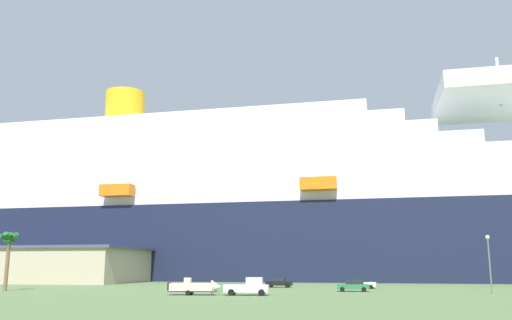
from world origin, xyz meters
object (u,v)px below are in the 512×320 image
street_lamp (489,255)px  pickup_truck (248,287)px  palm_tree (9,243)px  cruise_ship (225,212)px  small_boat_on_trailer (197,287)px  parked_car_black_coupe (279,282)px  parked_car_white_van (362,283)px  parked_car_green_wagon (353,286)px

street_lamp → pickup_truck: bearing=-160.6°
palm_tree → street_lamp: 68.60m
cruise_ship → pickup_truck: size_ratio=42.44×
small_boat_on_trailer → palm_tree: (-31.34, 4.53, 6.00)m
small_boat_on_trailer → street_lamp: bearing=17.5°
pickup_truck → small_boat_on_trailer: size_ratio=0.76×
parked_car_black_coupe → cruise_ship: bearing=117.8°
parked_car_white_van → parked_car_green_wagon: (-0.78, -10.32, -0.00)m
palm_tree → parked_car_white_van: (50.87, 19.96, -6.13)m
cruise_ship → palm_tree: (-15.09, -62.89, -10.24)m
cruise_ship → small_boat_on_trailer: (16.25, -67.42, -16.23)m
cruise_ship → palm_tree: bearing=-103.5°
palm_tree → parked_car_green_wagon: palm_tree is taller
parked_car_white_van → palm_tree: bearing=-158.6°
parked_car_black_coupe → palm_tree: bearing=-149.8°
pickup_truck → small_boat_on_trailer: bearing=-171.9°
pickup_truck → parked_car_green_wagon: size_ratio=1.25×
cruise_ship → street_lamp: 77.97m
pickup_truck → parked_car_white_van: size_ratio=1.26×
cruise_ship → street_lamp: size_ratio=32.23×
small_boat_on_trailer → pickup_truck: bearing=8.1°
street_lamp → parked_car_green_wagon: 18.76m
small_boat_on_trailer → palm_tree: 32.23m
parked_car_white_van → parked_car_green_wagon: 10.35m
palm_tree → parked_car_black_coupe: (36.93, 21.49, -6.13)m
street_lamp → parked_car_green_wagon: size_ratio=1.65×
pickup_truck → palm_tree: bearing=174.5°
parked_car_black_coupe → pickup_truck: bearing=-88.0°
parked_car_black_coupe → parked_car_white_van: 14.02m
cruise_ship → pickup_truck: cruise_ship is taller
pickup_truck → parked_car_green_wagon: bearing=47.2°
cruise_ship → street_lamp: (53.11, -55.77, -12.17)m
parked_car_black_coupe → parked_car_green_wagon: same height
parked_car_black_coupe → parked_car_white_van: same height
cruise_ship → pickup_truck: bearing=-71.1°
cruise_ship → parked_car_white_van: bearing=-50.2°
cruise_ship → parked_car_green_wagon: 65.79m
street_lamp → parked_car_green_wagon: bearing=172.1°
cruise_ship → parked_car_black_coupe: 49.58m
small_boat_on_trailer → parked_car_black_coupe: (5.58, 26.02, -0.13)m
cruise_ship → parked_car_white_van: 58.23m
pickup_truck → parked_car_green_wagon: 18.07m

